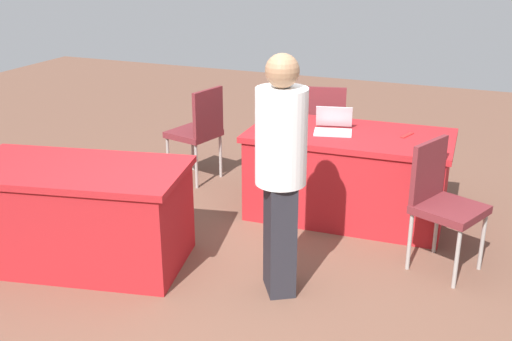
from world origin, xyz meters
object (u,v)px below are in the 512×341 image
at_px(chair_near_front, 325,123).
at_px(chair_tucked_right, 199,128).
at_px(table_foreground, 348,174).
at_px(laptop_silver, 333,127).
at_px(person_attendee_browsing, 281,166).
at_px(yarn_ball, 294,118).
at_px(scissors_red, 407,135).
at_px(chair_tucked_left, 442,198).
at_px(table_mid_left, 78,215).

height_order(chair_near_front, chair_tucked_right, chair_tucked_right).
height_order(table_foreground, laptop_silver, laptop_silver).
relative_size(chair_near_front, person_attendee_browsing, 0.57).
height_order(table_foreground, chair_near_front, chair_near_front).
bearing_deg(yarn_ball, scissors_red, 179.75).
bearing_deg(chair_near_front, chair_tucked_right, -161.18).
height_order(chair_tucked_right, scissors_red, chair_tucked_right).
xyz_separation_m(chair_tucked_right, laptop_silver, (-1.46, 0.30, 0.25)).
height_order(laptop_silver, yarn_ball, laptop_silver).
distance_m(chair_near_front, yarn_ball, 0.92).
relative_size(chair_near_front, chair_tucked_right, 0.98).
bearing_deg(chair_tucked_left, table_mid_left, -46.37).
bearing_deg(person_attendee_browsing, table_mid_left, 64.50).
relative_size(chair_tucked_right, laptop_silver, 2.58).
distance_m(chair_tucked_right, laptop_silver, 1.51).
bearing_deg(table_mid_left, laptop_silver, -133.90).
distance_m(table_mid_left, chair_tucked_right, 1.88).
relative_size(table_foreground, person_attendee_browsing, 1.06).
bearing_deg(scissors_red, yarn_ball, -71.78).
xyz_separation_m(table_mid_left, chair_tucked_left, (-2.52, -0.94, 0.17)).
bearing_deg(person_attendee_browsing, chair_near_front, -22.88).
bearing_deg(yarn_ball, table_foreground, 169.12).
xyz_separation_m(chair_tucked_left, person_attendee_browsing, (0.98, 0.76, 0.37)).
height_order(person_attendee_browsing, yarn_ball, person_attendee_browsing).
xyz_separation_m(laptop_silver, scissors_red, (-0.61, -0.13, -0.04)).
height_order(chair_tucked_left, laptop_silver, laptop_silver).
relative_size(yarn_ball, scissors_red, 0.53).
distance_m(person_attendee_browsing, scissors_red, 1.64).
distance_m(table_foreground, scissors_red, 0.61).
relative_size(person_attendee_browsing, yarn_ball, 17.60).
xyz_separation_m(laptop_silver, yarn_ball, (0.41, -0.13, 0.01)).
bearing_deg(yarn_ball, person_attendee_browsing, 105.86).
xyz_separation_m(chair_tucked_right, yarn_ball, (-1.06, 0.16, 0.26)).
bearing_deg(table_mid_left, table_foreground, -136.05).
bearing_deg(table_mid_left, scissors_red, -141.32).
relative_size(chair_tucked_left, laptop_silver, 2.58).
bearing_deg(table_mid_left, chair_tucked_left, -159.54).
relative_size(chair_near_front, laptop_silver, 2.53).
xyz_separation_m(person_attendee_browsing, scissors_red, (-0.58, -1.53, -0.16)).
bearing_deg(chair_near_front, laptop_silver, -84.23).
height_order(chair_near_front, scissors_red, chair_near_front).
relative_size(table_mid_left, chair_tucked_right, 1.83).
relative_size(chair_near_front, chair_tucked_left, 0.98).
xyz_separation_m(table_foreground, person_attendee_browsing, (0.12, 1.43, 0.54)).
height_order(chair_tucked_right, person_attendee_browsing, person_attendee_browsing).
relative_size(chair_tucked_right, person_attendee_browsing, 0.58).
distance_m(chair_tucked_right, scissors_red, 2.09).
xyz_separation_m(table_foreground, yarn_ball, (0.55, -0.11, 0.43)).
height_order(table_mid_left, laptop_silver, laptop_silver).
bearing_deg(table_foreground, table_mid_left, 43.95).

